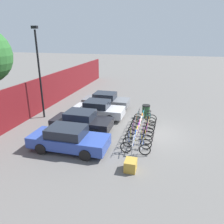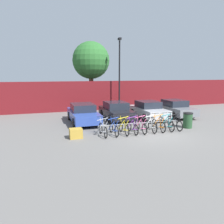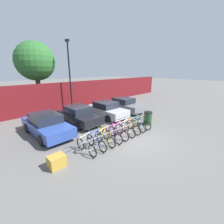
{
  "view_description": "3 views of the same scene",
  "coord_description": "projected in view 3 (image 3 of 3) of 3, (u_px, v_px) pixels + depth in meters",
  "views": [
    {
      "loc": [
        -13.6,
        -0.94,
        6.25
      ],
      "look_at": [
        -0.17,
        2.58,
        1.33
      ],
      "focal_mm": 35.0,
      "sensor_mm": 36.0,
      "label": 1
    },
    {
      "loc": [
        -6.25,
        -11.37,
        3.57
      ],
      "look_at": [
        -1.73,
        2.66,
        0.98
      ],
      "focal_mm": 35.0,
      "sensor_mm": 36.0,
      "label": 2
    },
    {
      "loc": [
        -6.85,
        -5.29,
        4.19
      ],
      "look_at": [
        0.4,
        2.04,
        1.22
      ],
      "focal_mm": 24.0,
      "sensor_mm": 36.0,
      "label": 3
    }
  ],
  "objects": [
    {
      "name": "bicycle_blue",
      "position": [
        96.0,
        142.0,
        8.1
      ],
      "size": [
        0.68,
        1.71,
        1.05
      ],
      "rotation": [
        0.0,
        0.0,
        -0.0
      ],
      "color": "black",
      "rests_on": "ground"
    },
    {
      "name": "car_black",
      "position": [
        79.0,
        115.0,
        11.82
      ],
      "size": [
        1.91,
        4.07,
        1.4
      ],
      "color": "black",
      "rests_on": "ground"
    },
    {
      "name": "bicycle_white",
      "position": [
        125.0,
        130.0,
        9.72
      ],
      "size": [
        0.68,
        1.71,
        1.05
      ],
      "rotation": [
        0.0,
        0.0,
        -0.0
      ],
      "color": "black",
      "rests_on": "ground"
    },
    {
      "name": "car_grey",
      "position": [
        124.0,
        105.0,
        15.17
      ],
      "size": [
        1.91,
        4.05,
        1.4
      ],
      "color": "slate",
      "rests_on": "ground"
    },
    {
      "name": "bicycle_pink",
      "position": [
        118.0,
        133.0,
        9.28
      ],
      "size": [
        0.68,
        1.71,
        1.05
      ],
      "rotation": [
        0.0,
        0.0,
        -0.01
      ],
      "color": "black",
      "rests_on": "ground"
    },
    {
      "name": "cargo_crate",
      "position": [
        57.0,
        161.0,
        6.59
      ],
      "size": [
        0.7,
        0.56,
        0.55
      ],
      "primitive_type": "cube",
      "color": "#B28C33",
      "rests_on": "ground"
    },
    {
      "name": "tree_behind_hoarding",
      "position": [
        35.0,
        62.0,
        14.93
      ],
      "size": [
        3.82,
        3.82,
        6.85
      ],
      "color": "brown",
      "rests_on": "ground"
    },
    {
      "name": "hoarding_wall",
      "position": [
        59.0,
        97.0,
        15.5
      ],
      "size": [
        36.0,
        0.16,
        2.87
      ],
      "primitive_type": "cube",
      "color": "maroon",
      "rests_on": "ground"
    },
    {
      "name": "car_silver",
      "position": [
        106.0,
        110.0,
        13.37
      ],
      "size": [
        1.91,
        3.99,
        1.4
      ],
      "color": "#B7B7BC",
      "rests_on": "ground"
    },
    {
      "name": "bicycle_silver",
      "position": [
        86.0,
        146.0,
        7.66
      ],
      "size": [
        0.68,
        1.71,
        1.05
      ],
      "rotation": [
        0.0,
        0.0,
        -0.0
      ],
      "color": "black",
      "rests_on": "ground"
    },
    {
      "name": "bicycle_purple",
      "position": [
        112.0,
        136.0,
        8.91
      ],
      "size": [
        0.68,
        1.71,
        1.05
      ],
      "rotation": [
        0.0,
        0.0,
        0.01
      ],
      "color": "black",
      "rests_on": "ground"
    },
    {
      "name": "bicycle_yellow",
      "position": [
        105.0,
        139.0,
        8.52
      ],
      "size": [
        0.68,
        1.71,
        1.05
      ],
      "rotation": [
        0.0,
        0.0,
        -0.01
      ],
      "color": "black",
      "rests_on": "ground"
    },
    {
      "name": "lamp_post",
      "position": [
        70.0,
        73.0,
        14.77
      ],
      "size": [
        0.24,
        0.44,
        6.86
      ],
      "color": "black",
      "rests_on": "ground"
    },
    {
      "name": "bicycle_black",
      "position": [
        141.0,
        123.0,
        10.92
      ],
      "size": [
        0.68,
        1.71,
        1.05
      ],
      "rotation": [
        0.0,
        0.0,
        0.06
      ],
      "color": "black",
      "rests_on": "ground"
    },
    {
      "name": "bike_rack",
      "position": [
        117.0,
        130.0,
        9.36
      ],
      "size": [
        5.38,
        0.04,
        0.57
      ],
      "color": "gray",
      "rests_on": "ground"
    },
    {
      "name": "bicycle_orange",
      "position": [
        131.0,
        128.0,
        10.12
      ],
      "size": [
        0.68,
        1.71,
        1.05
      ],
      "rotation": [
        0.0,
        0.0,
        -0.03
      ],
      "color": "black",
      "rests_on": "ground"
    },
    {
      "name": "bicycle_teal",
      "position": [
        136.0,
        125.0,
        10.53
      ],
      "size": [
        0.68,
        1.71,
        1.05
      ],
      "rotation": [
        0.0,
        0.0,
        -0.05
      ],
      "color": "black",
      "rests_on": "ground"
    },
    {
      "name": "trash_bin",
      "position": [
        148.0,
        118.0,
        11.64
      ],
      "size": [
        0.63,
        0.63,
        1.03
      ],
      "color": "#234728",
      "rests_on": "ground"
    },
    {
      "name": "ground_plane",
      "position": [
        130.0,
        138.0,
        9.4
      ],
      "size": [
        120.0,
        120.0,
        0.0
      ],
      "primitive_type": "plane",
      "color": "#605E5B"
    },
    {
      "name": "car_blue",
      "position": [
        46.0,
        124.0,
        9.81
      ],
      "size": [
        1.91,
        4.49,
        1.4
      ],
      "color": "#2D479E",
      "rests_on": "ground"
    }
  ]
}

